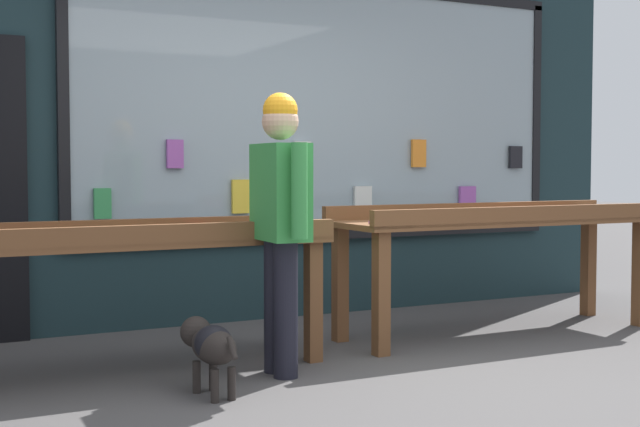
{
  "coord_description": "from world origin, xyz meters",
  "views": [
    {
      "loc": [
        -2.71,
        -4.11,
        1.21
      ],
      "look_at": [
        -0.17,
        0.79,
        0.92
      ],
      "focal_mm": 50.0,
      "sensor_mm": 36.0,
      "label": 1
    }
  ],
  "objects": [
    {
      "name": "ground_plane",
      "position": [
        0.0,
        0.0,
        0.0
      ],
      "size": [
        40.0,
        40.0,
        0.0
      ],
      "primitive_type": "plane",
      "color": "#474444"
    },
    {
      "name": "shopfront_facade",
      "position": [
        0.01,
        2.39,
        1.84
      ],
      "size": [
        7.13,
        0.29,
        3.72
      ],
      "color": "#192D33",
      "rests_on": "ground_plane"
    },
    {
      "name": "display_table_left",
      "position": [
        -1.38,
        0.99,
        0.71
      ],
      "size": [
        2.51,
        0.65,
        0.89
      ],
      "color": "brown",
      "rests_on": "ground_plane"
    },
    {
      "name": "person_browsing",
      "position": [
        -0.56,
        0.53,
        0.95
      ],
      "size": [
        0.24,
        0.65,
        1.63
      ],
      "rotation": [
        0.0,
        0.0,
        1.51
      ],
      "color": "black",
      "rests_on": "ground_plane"
    },
    {
      "name": "display_table_right",
      "position": [
        1.39,
        0.98,
        0.75
      ],
      "size": [
        2.51,
        0.71,
        0.94
      ],
      "color": "brown",
      "rests_on": "ground_plane"
    },
    {
      "name": "small_dog",
      "position": [
        -1.08,
        0.29,
        0.27
      ],
      "size": [
        0.22,
        0.58,
        0.39
      ],
      "rotation": [
        0.0,
        0.0,
        1.64
      ],
      "color": "black",
      "rests_on": "ground_plane"
    }
  ]
}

